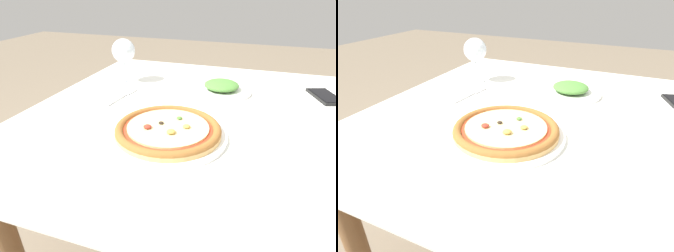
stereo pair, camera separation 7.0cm
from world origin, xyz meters
The scene contains 5 objects.
dining_table centered at (0.00, 0.00, 0.65)m, with size 1.20×1.05×0.74m.
pizza_plate centered at (-0.13, -0.17, 0.75)m, with size 0.30×0.30×0.04m.
fork centered at (-0.37, 0.04, 0.74)m, with size 0.04×0.17×0.00m.
wine_glass_far_left centered at (-0.42, 0.19, 0.86)m, with size 0.09×0.09×0.17m.
side_plate centered at (-0.05, 0.20, 0.75)m, with size 0.21×0.21×0.04m.
Camera 2 is at (0.13, -0.74, 1.09)m, focal length 30.00 mm.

